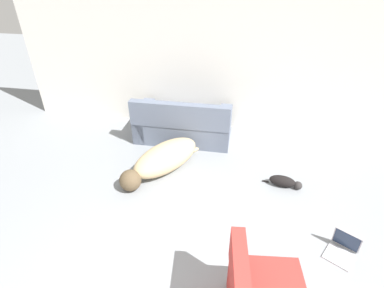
{
  "coord_description": "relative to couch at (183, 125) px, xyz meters",
  "views": [
    {
      "loc": [
        0.3,
        -1.27,
        2.77
      ],
      "look_at": [
        -0.26,
        1.86,
        0.74
      ],
      "focal_mm": 28.0,
      "sensor_mm": 36.0,
      "label": 1
    }
  ],
  "objects": [
    {
      "name": "laptop_open",
      "position": [
        2.19,
        -2.05,
        -0.17
      ],
      "size": [
        0.4,
        0.41,
        0.27
      ],
      "rotation": [
        0.0,
        0.0,
        -0.54
      ],
      "color": "#B7B7BC",
      "rests_on": "ground_plane"
    },
    {
      "name": "wall_back",
      "position": [
        0.65,
        0.58,
        1.09
      ],
      "size": [
        7.38,
        0.06,
        2.71
      ],
      "color": "silver",
      "rests_on": "ground_plane"
    },
    {
      "name": "cat",
      "position": [
        1.65,
        -1.02,
        -0.18
      ],
      "size": [
        0.54,
        0.22,
        0.16
      ],
      "rotation": [
        0.0,
        0.0,
        6.12
      ],
      "color": "black",
      "rests_on": "ground_plane"
    },
    {
      "name": "couch",
      "position": [
        0.0,
        0.0,
        0.0
      ],
      "size": [
        1.62,
        0.79,
        0.8
      ],
      "rotation": [
        0.0,
        0.0,
        3.14
      ],
      "color": "slate",
      "rests_on": "ground_plane"
    },
    {
      "name": "dog",
      "position": [
        -0.11,
        -0.96,
        -0.06
      ],
      "size": [
        1.11,
        1.5,
        0.41
      ],
      "rotation": [
        0.0,
        0.0,
        4.13
      ],
      "color": "tan",
      "rests_on": "ground_plane"
    }
  ]
}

